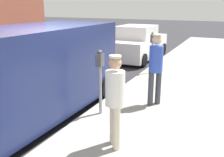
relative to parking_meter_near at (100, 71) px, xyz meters
name	(u,v)px	position (x,y,z in m)	size (l,w,h in m)	color
ground_plane	(51,112)	(-1.35, -0.19, -1.18)	(80.00, 80.00, 0.00)	#2D2D33
sidewalk_slab	(193,140)	(2.15, -0.19, -1.11)	(5.00, 32.00, 0.15)	#9E998E
parking_meter_near	(100,71)	(0.00, 0.00, 0.00)	(0.14, 0.18, 1.52)	gray
parking_meter_far	(152,46)	(0.00, 4.05, 0.00)	(0.14, 0.18, 1.52)	gray
pedestrian_in_blue	(156,65)	(0.98, 1.09, 0.01)	(0.34, 0.34, 1.80)	#383D47
pedestrian_in_white	(115,96)	(0.90, -1.13, -0.07)	(0.34, 0.34, 1.68)	beige
parked_van	(25,73)	(-1.50, -0.77, -0.03)	(2.20, 5.23, 2.15)	navy
parked_sedan_ahead	(138,44)	(-1.62, 6.94, -0.43)	(1.96, 4.41, 1.65)	white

